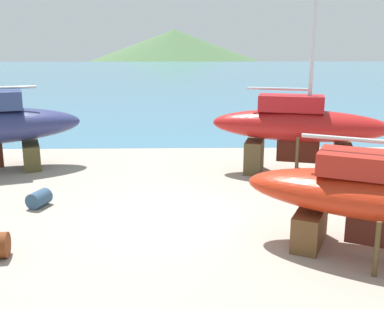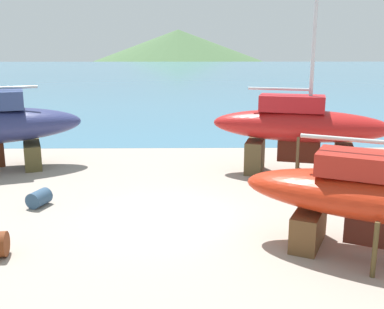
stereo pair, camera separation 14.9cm
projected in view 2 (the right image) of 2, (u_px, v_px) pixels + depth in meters
The scene contains 6 objects.
ground_plane at pixel (165, 248), 12.61m from camera, with size 48.64×48.64×0.00m, color #A39587.
sea_water at pixel (183, 75), 77.74m from camera, with size 141.13×109.75×0.01m, color teal.
headland_hill at pixel (178, 55), 191.57m from camera, with size 114.39×114.39×20.80m, color #47673F.
sailboat_large_starboard at pixel (299, 127), 19.13m from camera, with size 7.53×3.86×12.77m.
sailboat_mid_port at pixel (381, 197), 11.74m from camera, with size 7.35×5.06×11.79m.
barrel_rust_mid at pixel (39, 198), 15.77m from camera, with size 0.55×0.55×0.78m, color #304C68.
Camera 2 is at (0.59, -13.85, 5.46)m, focal length 43.34 mm.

